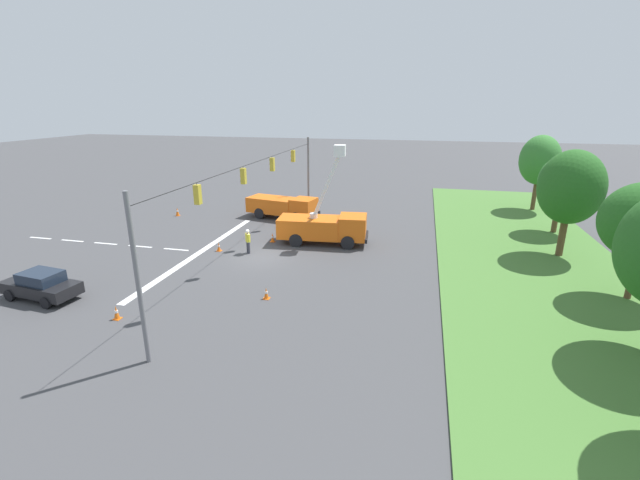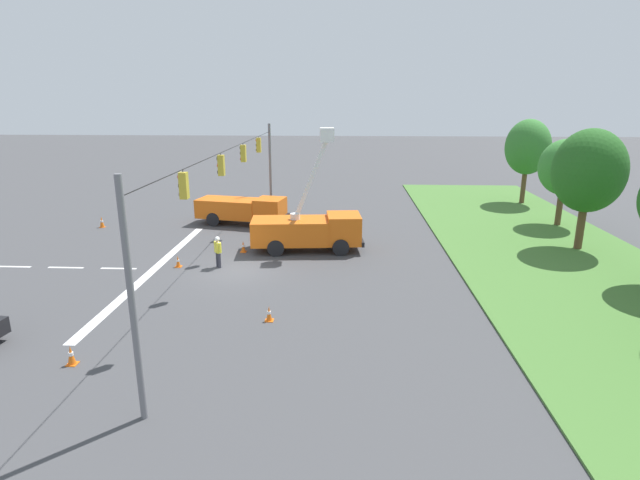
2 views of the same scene
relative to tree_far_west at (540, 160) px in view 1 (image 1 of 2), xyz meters
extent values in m
plane|color=#424244|center=(18.90, -21.50, -4.97)|extent=(200.00, 200.00, 0.00)
cube|color=#477533|center=(18.90, -3.50, -4.92)|extent=(56.00, 12.00, 0.10)
cube|color=silver|center=(18.90, -26.11, -4.96)|extent=(17.60, 0.50, 0.01)
cube|color=silver|center=(18.90, -28.11, -4.96)|extent=(0.20, 2.00, 0.01)
cube|color=silver|center=(18.90, -31.11, -4.96)|extent=(0.20, 2.00, 0.01)
cube|color=silver|center=(18.90, -34.11, -4.96)|extent=(0.20, 2.00, 0.01)
cube|color=silver|center=(18.90, -37.11, -4.96)|extent=(0.20, 2.00, 0.01)
cube|color=silver|center=(18.90, -40.11, -4.96)|extent=(0.20, 2.00, 0.01)
cylinder|color=slate|center=(5.90, -21.50, -1.37)|extent=(0.20, 0.20, 7.20)
cylinder|color=slate|center=(31.90, -21.50, -1.37)|extent=(0.20, 0.20, 7.20)
cylinder|color=black|center=(18.90, -21.50, 1.63)|extent=(26.00, 0.03, 0.03)
cylinder|color=black|center=(10.77, -21.50, 1.58)|extent=(0.02, 0.02, 0.10)
cube|color=gold|center=(10.77, -21.50, 1.05)|extent=(0.32, 0.28, 0.96)
cylinder|color=red|center=(10.77, -21.66, 1.37)|extent=(0.16, 0.05, 0.16)
cylinder|color=black|center=(10.77, -21.66, 1.05)|extent=(0.16, 0.05, 0.16)
cylinder|color=black|center=(10.77, -21.66, 0.73)|extent=(0.16, 0.05, 0.16)
cylinder|color=black|center=(15.95, -21.50, 1.58)|extent=(0.02, 0.02, 0.10)
cube|color=gold|center=(15.95, -21.50, 1.05)|extent=(0.32, 0.28, 0.96)
cylinder|color=black|center=(15.95, -21.66, 1.37)|extent=(0.16, 0.05, 0.16)
cylinder|color=black|center=(15.95, -21.66, 1.05)|extent=(0.16, 0.05, 0.16)
cylinder|color=red|center=(15.95, -21.66, 0.73)|extent=(0.16, 0.05, 0.16)
cylinder|color=black|center=(21.17, -21.50, 1.58)|extent=(0.02, 0.02, 0.10)
cube|color=gold|center=(21.17, -21.50, 1.05)|extent=(0.32, 0.28, 0.96)
cylinder|color=black|center=(21.17, -21.66, 1.37)|extent=(0.16, 0.05, 0.16)
cylinder|color=red|center=(21.17, -21.66, 1.05)|extent=(0.16, 0.05, 0.16)
cylinder|color=black|center=(21.17, -21.66, 0.73)|extent=(0.16, 0.05, 0.16)
cylinder|color=black|center=(26.77, -21.50, 1.58)|extent=(0.02, 0.02, 0.10)
cube|color=gold|center=(26.77, -21.50, 1.05)|extent=(0.32, 0.28, 0.96)
cylinder|color=red|center=(26.77, -21.66, 1.37)|extent=(0.16, 0.05, 0.16)
cylinder|color=black|center=(26.77, -21.66, 1.05)|extent=(0.16, 0.05, 0.16)
cylinder|color=black|center=(26.77, -21.66, 0.73)|extent=(0.16, 0.05, 0.16)
cylinder|color=brown|center=(0.00, 0.00, -3.40)|extent=(0.41, 0.41, 3.14)
ellipsoid|color=#33752D|center=(0.00, 0.00, 0.02)|extent=(4.37, 3.72, 4.72)
cylinder|color=brown|center=(7.97, -0.08, -3.63)|extent=(0.42, 0.42, 2.68)
ellipsoid|color=#387F33|center=(7.97, -0.08, -0.66)|extent=(3.84, 3.56, 3.97)
cylinder|color=brown|center=(14.00, -1.25, -3.44)|extent=(0.46, 0.46, 3.05)
ellipsoid|color=#235B1E|center=(14.00, -1.25, -0.06)|extent=(4.37, 4.11, 4.96)
cylinder|color=brown|center=(20.67, 0.43, -3.66)|extent=(0.33, 0.33, 2.62)
cube|color=orange|center=(15.03, -19.02, -3.73)|extent=(2.86, 4.82, 1.47)
cube|color=orange|center=(14.74, -15.73, -3.60)|extent=(2.53, 2.18, 1.74)
cube|color=#1E2838|center=(14.68, -15.04, -3.30)|extent=(2.10, 0.28, 0.78)
cube|color=black|center=(14.64, -14.67, -4.32)|extent=(2.47, 0.38, 0.30)
cylinder|color=black|center=(13.63, -16.10, -4.47)|extent=(0.37, 1.02, 1.00)
cylinder|color=black|center=(15.89, -15.90, -4.47)|extent=(0.37, 1.02, 1.00)
cylinder|color=black|center=(13.97, -19.94, -4.47)|extent=(0.37, 1.02, 1.00)
cylinder|color=black|center=(16.23, -19.74, -4.47)|extent=(0.37, 1.02, 1.00)
cylinder|color=silver|center=(15.00, -18.69, -2.82)|extent=(0.60, 0.60, 0.36)
cube|color=white|center=(14.91, -17.73, -0.61)|extent=(0.43, 2.15, 4.87)
cube|color=white|center=(14.83, -16.78, 2.03)|extent=(0.97, 0.88, 0.80)
cube|color=orange|center=(8.41, -24.29, -3.79)|extent=(3.12, 4.89, 1.36)
cube|color=orange|center=(9.05, -21.12, -3.69)|extent=(2.52, 2.34, 1.55)
cube|color=#1E2838|center=(9.19, -20.45, -3.42)|extent=(1.91, 0.48, 0.70)
cube|color=black|center=(9.26, -20.09, -4.32)|extent=(2.26, 0.61, 0.30)
cylinder|color=black|center=(7.98, -21.16, -4.47)|extent=(0.47, 1.04, 1.00)
cylinder|color=black|center=(10.02, -21.58, -4.47)|extent=(0.47, 1.04, 1.00)
cylinder|color=black|center=(7.22, -24.87, -4.47)|extent=(0.47, 1.04, 1.00)
cylinder|color=black|center=(9.27, -25.29, -4.47)|extent=(0.47, 1.04, 1.00)
cube|color=black|center=(27.91, -30.81, -4.33)|extent=(2.23, 4.47, 0.64)
cube|color=#192333|center=(27.93, -30.67, -3.71)|extent=(1.72, 2.22, 0.60)
cylinder|color=black|center=(28.62, -32.24, -4.65)|extent=(0.27, 0.66, 0.64)
cylinder|color=black|center=(26.91, -32.04, -4.65)|extent=(0.27, 0.66, 0.64)
cylinder|color=black|center=(28.92, -29.59, -4.65)|extent=(0.27, 0.66, 0.64)
cylinder|color=black|center=(27.20, -29.39, -4.65)|extent=(0.27, 0.66, 0.64)
cylinder|color=#383842|center=(18.48, -22.57, -4.54)|extent=(0.18, 0.18, 0.85)
cylinder|color=#383842|center=(18.33, -22.70, -4.54)|extent=(0.18, 0.18, 0.85)
cube|color=yellow|center=(18.40, -22.64, -3.82)|extent=(0.46, 0.45, 0.60)
cube|color=silver|center=(18.40, -22.64, -3.82)|extent=(0.36, 0.34, 0.62)
cylinder|color=yellow|center=(18.60, -22.45, -3.79)|extent=(0.11, 0.11, 0.55)
cylinder|color=yellow|center=(18.20, -22.82, -3.79)|extent=(0.11, 0.11, 0.55)
sphere|color=tan|center=(18.40, -22.64, -3.39)|extent=(0.22, 0.22, 0.22)
sphere|color=white|center=(18.40, -22.64, -3.33)|extent=(0.26, 0.26, 0.26)
cube|color=orange|center=(29.05, -25.23, -4.95)|extent=(0.36, 0.36, 0.03)
cone|color=orange|center=(29.05, -25.23, -4.59)|extent=(0.28, 0.28, 0.69)
cylinder|color=white|center=(29.05, -25.23, -4.56)|extent=(0.17, 0.17, 0.12)
cube|color=orange|center=(10.06, -33.28, -4.95)|extent=(0.36, 0.36, 0.03)
cone|color=orange|center=(10.06, -33.28, -4.55)|extent=(0.31, 0.31, 0.79)
cylinder|color=white|center=(10.06, -33.28, -4.51)|extent=(0.19, 0.19, 0.14)
cube|color=orange|center=(25.13, -18.81, -4.95)|extent=(0.36, 0.36, 0.03)
cone|color=orange|center=(25.13, -18.81, -4.62)|extent=(0.25, 0.25, 0.63)
cylinder|color=white|center=(25.13, -18.81, -4.59)|extent=(0.16, 0.16, 0.11)
cube|color=orange|center=(18.46, -24.90, -4.95)|extent=(0.36, 0.36, 0.03)
cone|color=orange|center=(18.46, -24.90, -4.63)|extent=(0.25, 0.25, 0.62)
cylinder|color=white|center=(18.46, -24.90, -4.60)|extent=(0.15, 0.15, 0.11)
cube|color=orange|center=(15.52, -21.83, -4.95)|extent=(0.36, 0.36, 0.03)
cone|color=orange|center=(15.52, -21.83, -4.60)|extent=(0.27, 0.27, 0.67)
cylinder|color=white|center=(15.52, -21.83, -4.57)|extent=(0.17, 0.17, 0.12)
cube|color=orange|center=(12.54, -21.15, -4.95)|extent=(0.36, 0.36, 0.03)
cone|color=orange|center=(12.54, -21.15, -4.65)|extent=(0.23, 0.23, 0.57)
cylinder|color=white|center=(12.54, -21.15, -4.62)|extent=(0.14, 0.14, 0.10)
camera|label=1|loc=(45.23, -11.00, 5.32)|focal=24.00mm
camera|label=2|loc=(44.31, -15.69, 4.10)|focal=28.00mm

